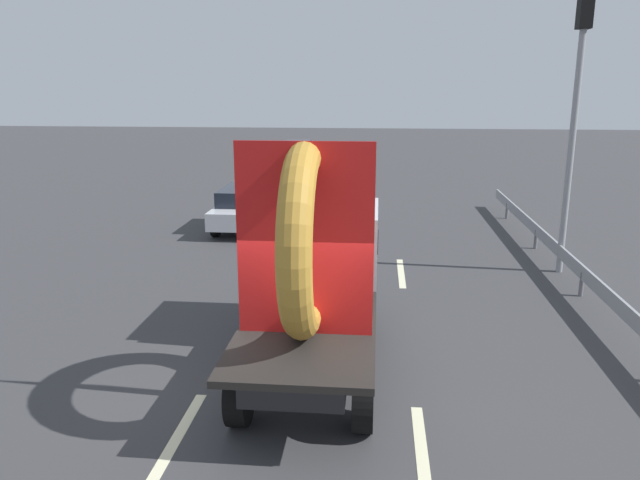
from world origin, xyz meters
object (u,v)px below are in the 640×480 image
(distant_sedan, at_px, (248,206))
(oncoming_car, at_px, (297,151))
(flatbed_truck, at_px, (317,260))
(traffic_light, at_px, (577,97))

(distant_sedan, bearing_deg, oncoming_car, 92.37)
(flatbed_truck, xyz_separation_m, traffic_light, (5.62, 5.49, 2.58))
(flatbed_truck, height_order, oncoming_car, flatbed_truck)
(flatbed_truck, distance_m, distant_sedan, 10.18)
(traffic_light, height_order, oncoming_car, traffic_light)
(traffic_light, bearing_deg, distant_sedan, 155.09)
(flatbed_truck, distance_m, oncoming_car, 27.79)
(flatbed_truck, height_order, distant_sedan, flatbed_truck)
(oncoming_car, bearing_deg, flatbed_truck, -81.76)
(flatbed_truck, xyz_separation_m, oncoming_car, (-3.98, 27.49, -1.05))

